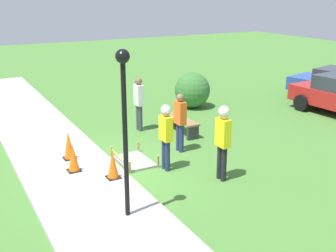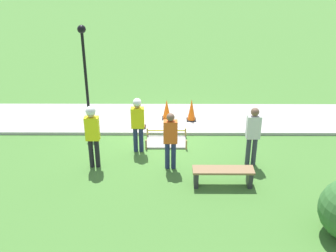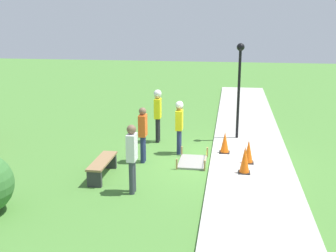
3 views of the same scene
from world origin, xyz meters
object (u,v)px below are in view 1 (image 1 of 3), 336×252
at_px(bystander_in_orange_shirt, 180,119).
at_px(lamppost_near, 124,109).
at_px(worker_assistant, 223,135).
at_px(traffic_cone_near_patch, 69,145).
at_px(bystander_in_gray_shirt, 139,101).
at_px(traffic_cone_sidewalk_edge, 113,165).
at_px(traffic_cone_far_patch, 73,158).
at_px(park_bench, 181,123).
at_px(worker_supervisor, 166,132).

height_order(bystander_in_orange_shirt, lamppost_near, lamppost_near).
relative_size(worker_assistant, lamppost_near, 0.56).
height_order(traffic_cone_near_patch, lamppost_near, lamppost_near).
bearing_deg(bystander_in_gray_shirt, traffic_cone_sidewalk_edge, -34.14).
bearing_deg(traffic_cone_far_patch, park_bench, 110.65).
bearing_deg(lamppost_near, bystander_in_gray_shirt, 152.65).
height_order(traffic_cone_near_patch, bystander_in_orange_shirt, bystander_in_orange_shirt).
relative_size(park_bench, lamppost_near, 0.48).
distance_m(worker_assistant, bystander_in_orange_shirt, 2.25).
distance_m(traffic_cone_far_patch, lamppost_near, 3.40).
bearing_deg(bystander_in_gray_shirt, bystander_in_orange_shirt, 5.28).
relative_size(bystander_in_gray_shirt, lamppost_near, 0.53).
height_order(traffic_cone_near_patch, traffic_cone_far_patch, traffic_cone_near_patch).
height_order(worker_supervisor, bystander_in_gray_shirt, bystander_in_gray_shirt).
distance_m(traffic_cone_near_patch, bystander_in_gray_shirt, 3.40).
xyz_separation_m(traffic_cone_near_patch, worker_supervisor, (1.77, 2.13, 0.58)).
bearing_deg(worker_supervisor, traffic_cone_near_patch, -129.74).
xyz_separation_m(traffic_cone_far_patch, lamppost_near, (2.76, 0.33, 1.95)).
distance_m(traffic_cone_near_patch, worker_assistant, 4.35).
relative_size(bystander_in_orange_shirt, bystander_in_gray_shirt, 0.96).
bearing_deg(bystander_in_orange_shirt, bystander_in_gray_shirt, -174.72).
bearing_deg(bystander_in_orange_shirt, park_bench, 148.23).
xyz_separation_m(park_bench, worker_assistant, (3.68, -0.97, 0.83)).
bearing_deg(bystander_in_gray_shirt, worker_supervisor, -13.23).
height_order(traffic_cone_far_patch, worker_supervisor, worker_supervisor).
distance_m(traffic_cone_sidewalk_edge, lamppost_near, 2.74).
relative_size(traffic_cone_far_patch, worker_assistant, 0.37).
height_order(traffic_cone_sidewalk_edge, bystander_in_orange_shirt, bystander_in_orange_shirt).
distance_m(traffic_cone_near_patch, park_bench, 4.10).
bearing_deg(worker_assistant, park_bench, 165.22).
height_order(traffic_cone_near_patch, park_bench, traffic_cone_near_patch).
xyz_separation_m(traffic_cone_far_patch, bystander_in_gray_shirt, (-2.53, 3.07, 0.60)).
distance_m(traffic_cone_near_patch, worker_supervisor, 2.83).
height_order(traffic_cone_far_patch, bystander_in_gray_shirt, bystander_in_gray_shirt).
bearing_deg(worker_supervisor, bystander_in_orange_shirt, 134.63).
height_order(traffic_cone_near_patch, worker_supervisor, worker_supervisor).
xyz_separation_m(traffic_cone_near_patch, traffic_cone_far_patch, (0.89, -0.14, -0.04)).
distance_m(bystander_in_orange_shirt, lamppost_near, 4.37).
bearing_deg(traffic_cone_near_patch, traffic_cone_sidewalk_edge, 18.71).
distance_m(traffic_cone_near_patch, bystander_in_orange_shirt, 3.28).
xyz_separation_m(traffic_cone_far_patch, park_bench, (-1.58, 4.18, -0.10)).
height_order(bystander_in_orange_shirt, bystander_in_gray_shirt, bystander_in_gray_shirt).
height_order(traffic_cone_far_patch, worker_assistant, worker_assistant).
xyz_separation_m(traffic_cone_near_patch, park_bench, (-0.68, 4.04, -0.14)).
bearing_deg(traffic_cone_sidewalk_edge, worker_assistant, 63.77).
bearing_deg(worker_supervisor, traffic_cone_sidewalk_edge, -89.30).
xyz_separation_m(worker_assistant, bystander_in_gray_shirt, (-4.64, -0.14, -0.13)).
bearing_deg(bystander_in_orange_shirt, traffic_cone_far_patch, -87.66).
bearing_deg(traffic_cone_far_patch, bystander_in_gray_shirt, 129.55).
bearing_deg(lamppost_near, worker_supervisor, 134.25).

